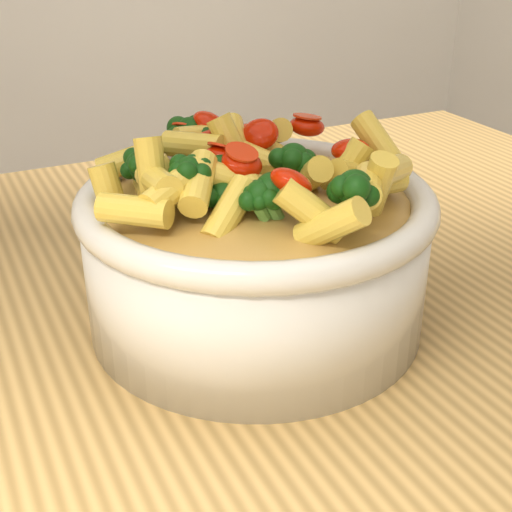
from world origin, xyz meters
name	(u,v)px	position (x,y,z in m)	size (l,w,h in m)	color
table	(152,443)	(0.00, 0.00, 0.80)	(1.20, 0.80, 0.90)	tan
serving_bowl	(256,254)	(0.08, -0.02, 0.95)	(0.25, 0.25, 0.11)	silver
pasta_salad	(256,166)	(0.08, -0.02, 1.02)	(0.20, 0.20, 0.04)	#FFD350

